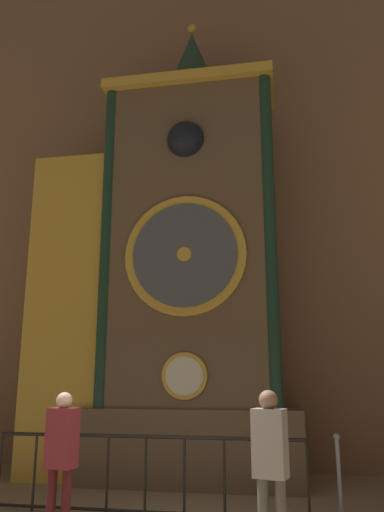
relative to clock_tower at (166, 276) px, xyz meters
The scene contains 6 objects.
cathedral_back_wall 4.30m from the clock_tower, 69.17° to the left, with size 24.00×0.32×15.57m.
clock_tower is the anchor object (origin of this frame).
railing_fence 3.88m from the clock_tower, 82.80° to the right, with size 4.34×0.05×1.03m.
visitor_near 4.42m from the clock_tower, 96.86° to the right, with size 0.38×0.28×1.63m.
visitor_far 5.02m from the clock_tower, 61.48° to the right, with size 0.39×0.30×1.68m.
stanchion_post 4.83m from the clock_tower, 34.68° to the right, with size 0.28×0.28×1.07m.
Camera 1 is at (1.59, -5.10, 1.83)m, focal length 35.00 mm.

